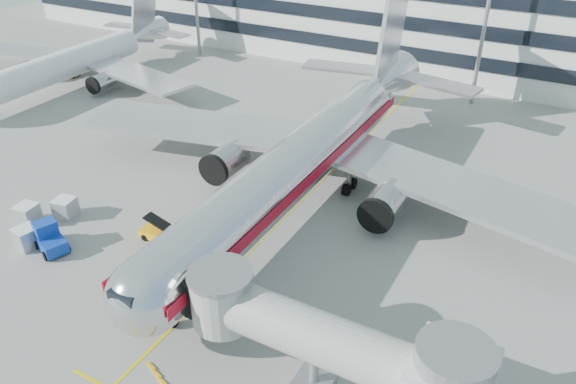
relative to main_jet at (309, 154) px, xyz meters
The scene contains 12 objects.
ground 12.46m from the main_jet, 90.00° to the right, with size 180.00×180.00×0.00m, color gray.
lead_in_line 4.57m from the main_jet, 90.00° to the right, with size 0.25×70.00×0.01m, color #DCBF0B.
main_jet is the anchor object (origin of this frame).
jet_bridge 23.18m from the main_jet, 58.30° to the right, with size 17.80×4.50×7.00m.
terminal 46.36m from the main_jet, 90.00° to the left, with size 150.00×24.25×15.60m.
second_jet 43.16m from the main_jet, 165.13° to the left, with size 38.21×36.52×12.04m.
belt_loader 14.60m from the main_jet, 119.02° to the right, with size 4.46×1.71×2.13m.
baggage_tug 22.84m from the main_jet, 128.83° to the right, with size 3.56×2.88×2.35m.
cargo_container_left 24.90m from the main_jet, 139.78° to the right, with size 1.82×1.82×1.76m.
cargo_container_right 21.89m from the main_jet, 140.81° to the right, with size 1.94×1.94×1.77m.
cargo_container_front 24.57m from the main_jet, 131.26° to the right, with size 1.91×1.91×1.75m.
ramp_worker 18.57m from the main_jet, 106.20° to the right, with size 0.64×0.42×1.75m, color #B4DC17.
Camera 1 is at (20.16, -28.62, 27.15)m, focal length 35.00 mm.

